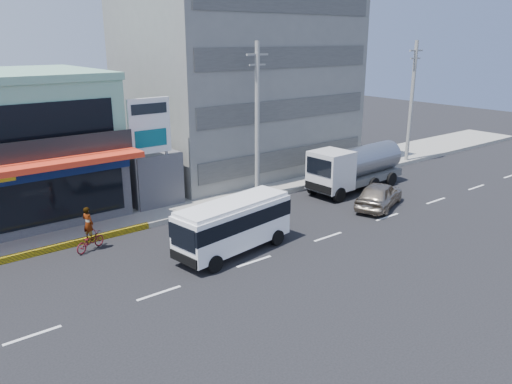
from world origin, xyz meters
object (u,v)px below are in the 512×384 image
satellite_dish (145,149)px  sedan (379,195)px  billboard (150,132)px  tanker_truck (354,167)px  minibus (233,222)px  motorcycle_rider (89,236)px  concrete_building (237,80)px  utility_pole_far (411,102)px  utility_pole_near (257,121)px

satellite_dish → sedan: 14.82m
billboard → sedan: (11.54, -7.70, -4.11)m
sedan → billboard: bearing=34.6°
tanker_truck → minibus: bearing=-164.7°
minibus → motorcycle_rider: 7.23m
billboard → tanker_truck: bearing=-17.9°
motorcycle_rider → concrete_building: bearing=29.7°
minibus → utility_pole_far: bearing=14.9°
utility_pole_near → tanker_truck: size_ratio=1.25×
satellite_dish → utility_pole_far: (22.00, -3.60, 1.57)m
satellite_dish → billboard: 2.31m
sedan → motorcycle_rider: (-16.65, 4.60, -0.07)m
billboard → motorcycle_rider: size_ratio=3.04×
concrete_building → billboard: bearing=-151.1°
satellite_dish → utility_pole_far: 22.35m
billboard → utility_pole_near: size_ratio=0.69×
satellite_dish → tanker_truck: 14.07m
motorcycle_rider → utility_pole_near: bearing=6.4°
satellite_dish → utility_pole_far: size_ratio=0.15×
satellite_dish → motorcycle_rider: satellite_dish is taller
satellite_dish → tanker_truck: satellite_dish is taller
billboard → sedan: bearing=-33.7°
utility_pole_near → utility_pole_far: bearing=0.0°
tanker_truck → motorcycle_rider: tanker_truck is taller
satellite_dish → sedan: size_ratio=0.31×
billboard → sedan: size_ratio=1.44×
satellite_dish → sedan: bearing=-40.7°
concrete_building → billboard: (-10.50, -5.80, -2.07)m
motorcycle_rider → sedan: bearing=-15.5°
minibus → motorcycle_rider: bearing=140.1°
billboard → tanker_truck: (13.07, -4.22, -3.26)m
utility_pole_near → utility_pole_far: size_ratio=1.00×
tanker_truck → motorcycle_rider: 18.24m
concrete_building → tanker_truck: concrete_building is taller
minibus → tanker_truck: bearing=15.3°
utility_pole_far → tanker_truck: 10.34m
billboard → motorcycle_rider: billboard is taller
utility_pole_near → minibus: (-6.10, -5.90, -3.58)m
billboard → utility_pole_far: bearing=-4.6°
satellite_dish → utility_pole_near: bearing=-31.0°
utility_pole_near → motorcycle_rider: (-11.61, -1.30, -4.40)m
satellite_dish → billboard: (-0.50, -1.80, 1.35)m
tanker_truck → utility_pole_near: bearing=159.8°
satellite_dish → motorcycle_rider: size_ratio=0.66×
sedan → concrete_building: bearing=-17.3°
utility_pole_far → motorcycle_rider: utility_pole_far is taller
minibus → sedan: minibus is taller
utility_pole_near → utility_pole_far: (16.00, 0.00, 0.00)m
concrete_building → tanker_truck: size_ratio=2.01×
satellite_dish → billboard: billboard is taller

